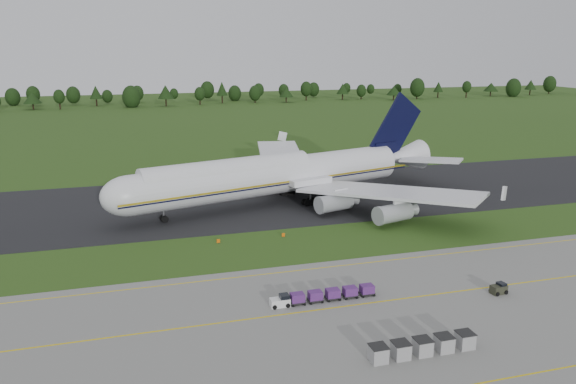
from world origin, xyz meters
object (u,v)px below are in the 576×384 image
object	(u,v)px
aircraft	(279,174)
baggage_train	(322,295)
edge_markers	(251,238)
utility_cart	(499,289)
uld_row	(423,347)

from	to	relation	value
aircraft	baggage_train	bearing A→B (deg)	-98.45
baggage_train	edge_markers	xyz separation A→B (m)	(-3.39, 24.12, -0.51)
aircraft	utility_cart	size ratio (longest dim) A/B	34.76
baggage_train	utility_cart	size ratio (longest dim) A/B	6.34
uld_row	aircraft	bearing A→B (deg)	89.13
baggage_train	utility_cart	xyz separation A→B (m)	(21.80, -4.06, -0.20)
baggage_train	uld_row	xyz separation A→B (m)	(5.62, -14.20, 0.12)
aircraft	baggage_train	world-z (taller)	aircraft
edge_markers	utility_cart	bearing A→B (deg)	-48.20
aircraft	utility_cart	bearing A→B (deg)	-72.24
uld_row	edge_markers	distance (m)	39.37
edge_markers	uld_row	bearing A→B (deg)	-76.77
baggage_train	uld_row	bearing A→B (deg)	-68.43
utility_cart	aircraft	bearing A→B (deg)	107.76
edge_markers	baggage_train	bearing A→B (deg)	-81.99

